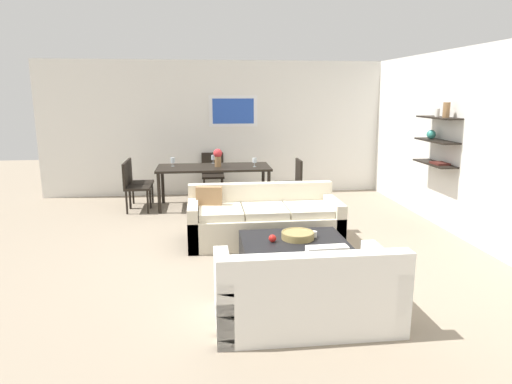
% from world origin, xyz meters
% --- Properties ---
extents(ground_plane, '(18.00, 18.00, 0.00)m').
position_xyz_m(ground_plane, '(0.00, 0.00, 0.00)').
color(ground_plane, gray).
extents(back_wall_unit, '(8.40, 0.09, 2.70)m').
position_xyz_m(back_wall_unit, '(0.30, 3.53, 1.35)').
color(back_wall_unit, silver).
rests_on(back_wall_unit, ground).
extents(right_wall_shelf_unit, '(0.34, 8.20, 2.70)m').
position_xyz_m(right_wall_shelf_unit, '(3.03, 0.60, 1.35)').
color(right_wall_shelf_unit, silver).
rests_on(right_wall_shelf_unit, ground).
extents(sofa_beige, '(2.11, 0.90, 0.78)m').
position_xyz_m(sofa_beige, '(0.13, 0.34, 0.29)').
color(sofa_beige, beige).
rests_on(sofa_beige, ground).
extents(loveseat_white, '(1.64, 0.90, 0.78)m').
position_xyz_m(loveseat_white, '(0.21, -1.99, 0.29)').
color(loveseat_white, white).
rests_on(loveseat_white, ground).
extents(coffee_table, '(1.22, 0.95, 0.38)m').
position_xyz_m(coffee_table, '(0.35, -0.79, 0.19)').
color(coffee_table, black).
rests_on(coffee_table, ground).
extents(decorative_bowl, '(0.39, 0.39, 0.09)m').
position_xyz_m(decorative_bowl, '(0.40, -0.74, 0.43)').
color(decorative_bowl, '#99844C').
rests_on(decorative_bowl, coffee_table).
extents(candle_jar, '(0.08, 0.08, 0.07)m').
position_xyz_m(candle_jar, '(0.60, -0.70, 0.42)').
color(candle_jar, silver).
rests_on(candle_jar, coffee_table).
extents(apple_on_coffee_table, '(0.09, 0.09, 0.09)m').
position_xyz_m(apple_on_coffee_table, '(0.09, -0.82, 0.42)').
color(apple_on_coffee_table, red).
rests_on(apple_on_coffee_table, coffee_table).
extents(dining_table, '(2.05, 0.88, 0.75)m').
position_xyz_m(dining_table, '(-0.50, 2.44, 0.68)').
color(dining_table, black).
rests_on(dining_table, ground).
extents(dining_chair_left_far, '(0.44, 0.44, 0.88)m').
position_xyz_m(dining_chair_left_far, '(-1.93, 2.63, 0.50)').
color(dining_chair_left_far, black).
rests_on(dining_chair_left_far, ground).
extents(dining_chair_head, '(0.44, 0.44, 0.88)m').
position_xyz_m(dining_chair_head, '(-0.50, 3.28, 0.50)').
color(dining_chair_head, black).
rests_on(dining_chair_head, ground).
extents(dining_chair_left_near, '(0.44, 0.44, 0.88)m').
position_xyz_m(dining_chair_left_near, '(-1.93, 2.24, 0.50)').
color(dining_chair_left_near, black).
rests_on(dining_chair_left_near, ground).
extents(dining_chair_right_near, '(0.44, 0.44, 0.88)m').
position_xyz_m(dining_chair_right_near, '(0.94, 2.24, 0.50)').
color(dining_chair_right_near, black).
rests_on(dining_chair_right_near, ground).
extents(wine_glass_head, '(0.07, 0.07, 0.16)m').
position_xyz_m(wine_glass_head, '(-0.50, 2.82, 0.86)').
color(wine_glass_head, silver).
rests_on(wine_glass_head, dining_table).
extents(wine_glass_left_far, '(0.08, 0.08, 0.16)m').
position_xyz_m(wine_glass_left_far, '(-1.24, 2.55, 0.86)').
color(wine_glass_left_far, silver).
rests_on(wine_glass_left_far, dining_table).
extents(wine_glass_right_near, '(0.08, 0.08, 0.16)m').
position_xyz_m(wine_glass_right_near, '(0.24, 2.33, 0.86)').
color(wine_glass_right_near, silver).
rests_on(wine_glass_right_near, dining_table).
extents(centerpiece_vase, '(0.16, 0.16, 0.33)m').
position_xyz_m(centerpiece_vase, '(-0.42, 2.41, 0.94)').
color(centerpiece_vase, olive).
rests_on(centerpiece_vase, dining_table).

